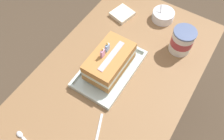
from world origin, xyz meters
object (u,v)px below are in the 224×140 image
(bowl_stack, at_px, (163,16))
(ice_cream_tub, at_px, (182,41))
(foil_tray, at_px, (110,69))
(napkin_pile, at_px, (122,14))
(birthday_cake, at_px, (109,61))
(serving_spoon_near_tray, at_px, (24,138))

(bowl_stack, distance_m, ice_cream_tub, 0.21)
(foil_tray, distance_m, napkin_pile, 0.35)
(ice_cream_tub, bearing_deg, napkin_pile, 82.35)
(bowl_stack, bearing_deg, napkin_pile, 115.50)
(foil_tray, bearing_deg, birthday_cake, 90.00)
(napkin_pile, bearing_deg, bowl_stack, -64.50)
(foil_tray, height_order, serving_spoon_near_tray, foil_tray)
(napkin_pile, bearing_deg, ice_cream_tub, -97.65)
(foil_tray, bearing_deg, ice_cream_tub, -37.68)
(serving_spoon_near_tray, bearing_deg, ice_cream_tub, -24.37)
(ice_cream_tub, bearing_deg, birthday_cake, 142.31)
(birthday_cake, relative_size, bowl_stack, 2.00)
(napkin_pile, bearing_deg, birthday_cake, -158.25)
(birthday_cake, bearing_deg, ice_cream_tub, -37.69)
(birthday_cake, bearing_deg, bowl_stack, -8.36)
(foil_tray, distance_m, ice_cream_tub, 0.36)
(bowl_stack, bearing_deg, birthday_cake, 171.64)
(foil_tray, xyz_separation_m, napkin_pile, (0.33, 0.13, 0.00))
(bowl_stack, height_order, napkin_pile, bowl_stack)
(foil_tray, relative_size, bowl_stack, 2.97)
(serving_spoon_near_tray, bearing_deg, birthday_cake, -13.95)
(foil_tray, xyz_separation_m, bowl_stack, (0.42, -0.06, 0.02))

